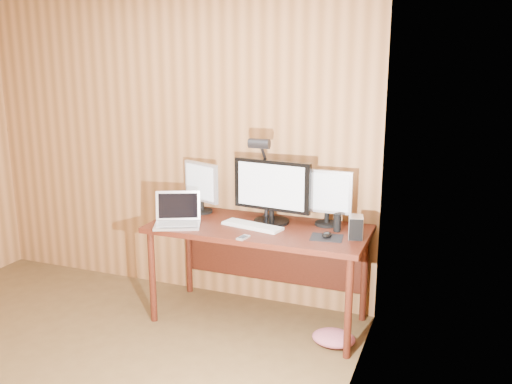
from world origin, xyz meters
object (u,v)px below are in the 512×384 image
Objects in this scene: speaker at (337,223)px; monitor_center at (272,190)px; desk_lamp at (263,166)px; laptop at (178,217)px; keyboard at (252,226)px; monitor_right at (327,196)px; phone at (243,238)px; mouse at (327,235)px; hard_drive at (356,227)px; monitor_left at (201,186)px; desk at (262,239)px.

monitor_center is at bearing 176.22° from speaker.
laptop is at bearing -140.21° from desk_lamp.
keyboard is at bearing -114.25° from monitor_center.
monitor_center reaches higher than speaker.
monitor_center is 0.41m from monitor_right.
speaker is (0.11, -0.12, -0.16)m from monitor_right.
monitor_right reaches higher than phone.
keyboard is 0.57m from mouse.
keyboard is (-0.49, -0.24, -0.21)m from monitor_right.
monitor_center is 0.69m from hard_drive.
desk_lamp is at bearing -172.54° from monitor_right.
keyboard is (-0.09, -0.16, -0.24)m from monitor_center.
phone is (0.04, -0.27, -0.00)m from keyboard.
monitor_center reaches higher than phone.
hard_drive is (1.27, -0.20, -0.14)m from monitor_left.
phone is (-0.46, -0.51, -0.21)m from monitor_right.
mouse is (1.09, -0.27, -0.19)m from monitor_left.
monitor_center is 0.62m from monitor_left.
hard_drive is 0.23× the size of desk_lamp.
monitor_right is 0.61× the size of desk_lamp.
monitor_center is 1.27× the size of keyboard.
phone is 0.60m from desk_lamp.
desk_lamp is (0.55, 0.31, 0.36)m from laptop.
monitor_center is 1.50× the size of laptop.
desk is 3.34× the size of keyboard.
monitor_left is at bearing -174.48° from desk_lamp.
desk_lamp is (-0.59, 0.05, 0.35)m from speaker.
laptop is 0.56m from keyboard.
keyboard is at bearing -108.15° from desk.
monitor_right is at bearing 16.49° from desk.
monitor_center is 5.66× the size of mouse.
desk_lamp reaches higher than monitor_left.
hard_drive reaches higher than desk.
desk is 3.89× the size of monitor_right.
monitor_right is at bearing 96.85° from mouse.
monitor_center reaches higher than monitor_left.
mouse reaches higher than keyboard.
desk is 0.39m from phone.
desk_lamp reaches higher than phone.
laptop reaches higher than desk.
speaker is (0.60, 0.12, 0.05)m from keyboard.
desk_lamp is at bearing 5.24° from laptop.
keyboard is 3.06× the size of hard_drive.
monitor_center is 5.41× the size of phone.
monitor_center is 0.56m from mouse.
desk is 10.24× the size of hard_drive.
hard_drive is 0.18m from speaker.
mouse reaches higher than phone.
laptop is (-0.02, -0.36, -0.16)m from monitor_left.
monitor_left reaches higher than mouse.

